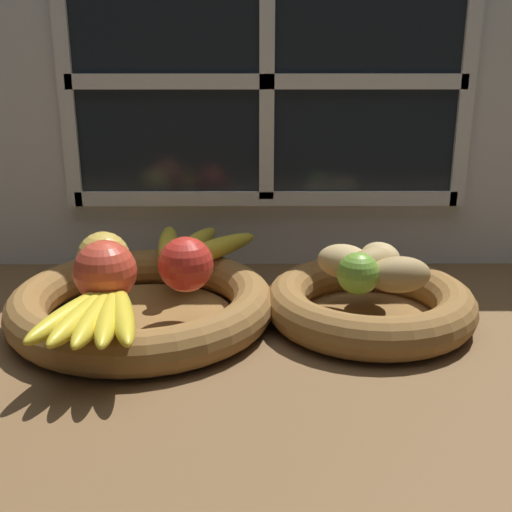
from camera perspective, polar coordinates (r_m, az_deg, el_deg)
ground_plane at (r=85.85cm, az=1.27°, el=-7.83°), size 140.00×90.00×3.00cm
back_wall at (r=107.25cm, az=0.94°, el=13.76°), size 140.00×4.60×55.00cm
fruit_bowl_left at (r=88.65cm, az=-10.15°, el=-4.32°), size 36.13×36.13×5.65cm
fruit_bowl_right at (r=88.81cm, az=10.13°, el=-4.27°), size 28.65×28.65×5.65cm
apple_red_right at (r=83.27cm, az=-6.30°, el=-0.75°), size 7.27×7.27×7.27cm
apple_golden_left at (r=88.18cm, az=-13.48°, el=-0.14°), size 7.07×7.07×7.07cm
apple_red_front at (r=81.40cm, az=-13.36°, el=-1.36°), size 7.91×7.91×7.91cm
banana_bunch_front at (r=75.86cm, az=-13.94°, el=-4.96°), size 13.47×18.82×2.75cm
banana_bunch_back at (r=97.54cm, az=-5.91°, el=0.78°), size 16.69×20.16×2.97cm
potato_back at (r=91.15cm, az=11.02°, el=-0.22°), size 7.37×7.90×4.51cm
potato_large at (r=86.89cm, az=10.33°, el=-0.91°), size 8.99×7.29×5.03cm
potato_oblong at (r=88.83cm, az=7.89°, el=-0.48°), size 9.57×8.96×4.67cm
potato_small at (r=84.78cm, az=12.67°, el=-1.64°), size 8.78×5.63×4.79cm
lime_near at (r=83.02cm, az=9.14°, el=-1.57°), size 5.53×5.53×5.53cm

